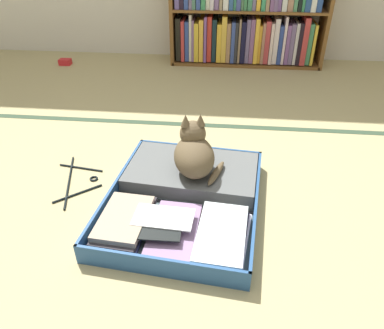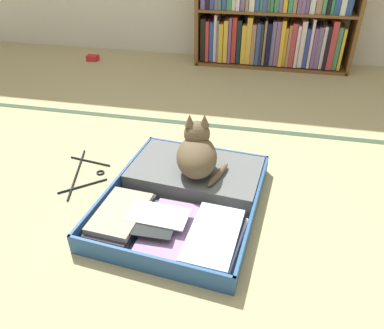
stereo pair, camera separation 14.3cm
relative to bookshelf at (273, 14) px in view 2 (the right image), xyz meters
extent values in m
plane|color=tan|center=(-0.35, -2.23, -0.43)|extent=(10.00, 10.00, 0.00)
cube|color=#324733|center=(-0.35, -1.24, -0.43)|extent=(4.80, 0.05, 0.00)
cube|color=brown|center=(-0.62, 0.00, 0.02)|extent=(0.03, 0.30, 0.90)
cube|color=brown|center=(0.65, 0.00, 0.02)|extent=(0.03, 0.30, 0.90)
cube|color=brown|center=(0.02, 0.00, -0.42)|extent=(1.27, 0.30, 0.02)
cube|color=brown|center=(0.02, 0.00, 0.02)|extent=(1.24, 0.30, 0.02)
cube|color=black|center=(-0.57, 0.01, -0.22)|extent=(0.04, 0.25, 0.35)
cube|color=#BF3737|center=(-0.53, 0.00, -0.23)|extent=(0.03, 0.25, 0.34)
cube|color=#304990|center=(-0.49, 0.00, -0.23)|extent=(0.03, 0.25, 0.33)
cube|color=beige|center=(-0.46, 0.01, -0.20)|extent=(0.02, 0.25, 0.38)
cube|color=slate|center=(-0.44, 0.00, -0.22)|extent=(0.02, 0.25, 0.34)
cube|color=gold|center=(-0.41, -0.01, -0.23)|extent=(0.04, 0.25, 0.32)
cube|color=yellow|center=(-0.37, 0.00, -0.22)|extent=(0.04, 0.25, 0.35)
cube|color=#794D8E|center=(-0.33, -0.01, -0.21)|extent=(0.02, 0.25, 0.37)
cube|color=red|center=(-0.30, 0.01, -0.21)|extent=(0.04, 0.25, 0.37)
cube|color=#15282E|center=(-0.26, 0.01, -0.22)|extent=(0.03, 0.25, 0.35)
cube|color=gold|center=(-0.22, 0.00, -0.23)|extent=(0.04, 0.25, 0.32)
cube|color=gold|center=(-0.18, 0.00, -0.20)|extent=(0.04, 0.25, 0.38)
cube|color=#A27750|center=(-0.14, 0.00, -0.23)|extent=(0.03, 0.25, 0.33)
cube|color=#374B8F|center=(-0.10, -0.01, -0.23)|extent=(0.03, 0.25, 0.33)
cube|color=#292A2C|center=(-0.07, -0.01, -0.23)|extent=(0.02, 0.25, 0.33)
cube|color=#8D7459|center=(-0.04, 0.00, -0.21)|extent=(0.02, 0.25, 0.36)
cube|color=black|center=(-0.01, 0.00, -0.22)|extent=(0.04, 0.25, 0.34)
cube|color=slate|center=(0.02, 0.00, -0.21)|extent=(0.03, 0.25, 0.36)
cube|color=#7E5482|center=(0.06, 0.00, -0.21)|extent=(0.03, 0.25, 0.36)
cube|color=yellow|center=(0.10, -0.01, -0.21)|extent=(0.03, 0.25, 0.37)
cube|color=gold|center=(0.13, 0.01, -0.24)|extent=(0.02, 0.25, 0.31)
cube|color=#A06E54|center=(0.15, -0.01, -0.23)|extent=(0.02, 0.25, 0.33)
cube|color=#B33B3E|center=(0.19, 0.00, -0.22)|extent=(0.04, 0.25, 0.35)
cube|color=beige|center=(0.22, -0.01, -0.23)|extent=(0.03, 0.25, 0.33)
cube|color=silver|center=(0.26, 0.00, -0.21)|extent=(0.04, 0.25, 0.37)
cube|color=navy|center=(0.30, 0.00, -0.24)|extent=(0.03, 0.25, 0.31)
cube|color=silver|center=(0.33, 0.00, -0.20)|extent=(0.02, 0.25, 0.39)
cube|color=#79508D|center=(0.36, 0.00, -0.23)|extent=(0.03, 0.25, 0.32)
cube|color=slate|center=(0.39, 0.00, -0.23)|extent=(0.03, 0.25, 0.33)
cube|color=silver|center=(0.43, 0.00, -0.23)|extent=(0.03, 0.25, 0.34)
cube|color=black|center=(0.46, -0.01, -0.22)|extent=(0.03, 0.25, 0.34)
cube|color=#BE3A39|center=(0.49, -0.01, -0.20)|extent=(0.04, 0.25, 0.38)
cube|color=#418657|center=(0.54, 0.00, -0.23)|extent=(0.03, 0.25, 0.33)
cube|color=gold|center=(0.57, 0.00, -0.23)|extent=(0.02, 0.25, 0.33)
cube|color=#254F85|center=(-0.31, -2.23, -0.42)|extent=(0.67, 0.45, 0.01)
cube|color=#254F85|center=(-0.33, -2.42, -0.38)|extent=(0.64, 0.07, 0.09)
cube|color=#254F85|center=(-0.62, -2.20, -0.38)|extent=(0.05, 0.39, 0.09)
cube|color=#254F85|center=(0.00, -2.26, -0.38)|extent=(0.05, 0.39, 0.09)
cube|color=#45565A|center=(-0.31, -2.23, -0.41)|extent=(0.65, 0.43, 0.01)
cube|color=#254F85|center=(-0.27, -1.84, -0.42)|extent=(0.67, 0.45, 0.01)
cube|color=#254F85|center=(-0.25, -1.65, -0.38)|extent=(0.64, 0.07, 0.09)
cube|color=#254F85|center=(-0.58, -1.81, -0.38)|extent=(0.05, 0.39, 0.09)
cube|color=#254F85|center=(0.04, -1.87, -0.38)|extent=(0.05, 0.39, 0.09)
cube|color=#45565A|center=(-0.27, -1.84, -0.41)|extent=(0.65, 0.43, 0.01)
cylinder|color=black|center=(-0.29, -2.04, -0.41)|extent=(0.62, 0.08, 0.02)
cube|color=#3A417B|center=(-0.51, -2.22, -0.40)|extent=(0.20, 0.35, 0.02)
cube|color=#2F2C30|center=(-0.51, -2.20, -0.38)|extent=(0.21, 0.34, 0.02)
cube|color=tan|center=(-0.51, -2.21, -0.36)|extent=(0.20, 0.30, 0.02)
cube|color=tan|center=(-0.30, -2.23, -0.40)|extent=(0.22, 0.34, 0.01)
cube|color=gray|center=(-0.31, -2.22, -0.39)|extent=(0.20, 0.33, 0.02)
cube|color=tan|center=(-0.11, -2.26, -0.40)|extent=(0.22, 0.36, 0.01)
cube|color=silver|center=(-0.11, -2.25, -0.39)|extent=(0.22, 0.32, 0.01)
cube|color=black|center=(-0.12, -2.26, -0.37)|extent=(0.22, 0.32, 0.01)
cube|color=silver|center=(-0.12, -2.26, -0.35)|extent=(0.21, 0.35, 0.02)
cube|color=white|center=(-0.35, -2.20, -0.35)|extent=(0.25, 0.15, 0.01)
cube|color=black|center=(-0.39, -2.24, -0.35)|extent=(0.23, 0.17, 0.01)
cube|color=#5A5F5F|center=(-0.27, -1.84, -0.38)|extent=(0.64, 0.42, 0.08)
torus|color=white|center=(-0.20, -1.84, -0.34)|extent=(0.11, 0.11, 0.01)
cylinder|color=black|center=(-0.43, -1.65, -0.38)|extent=(0.02, 0.02, 0.08)
cylinder|color=black|center=(-0.08, -1.68, -0.38)|extent=(0.02, 0.02, 0.08)
cube|color=white|center=(-0.11, -2.44, -0.39)|extent=(0.04, 0.01, 0.02)
cube|color=#DE3B34|center=(-0.42, -2.41, -0.39)|extent=(0.03, 0.01, 0.02)
cube|color=green|center=(-0.31, -2.42, -0.37)|extent=(0.03, 0.00, 0.02)
ellipsoid|color=brown|center=(-0.26, -1.88, -0.25)|extent=(0.23, 0.30, 0.16)
ellipsoid|color=brown|center=(-0.27, -1.81, -0.29)|extent=(0.14, 0.12, 0.09)
sphere|color=brown|center=(-0.27, -1.83, -0.17)|extent=(0.12, 0.12, 0.12)
cone|color=brown|center=(-0.24, -1.82, -0.10)|extent=(0.05, 0.05, 0.05)
cone|color=brown|center=(-0.30, -1.84, -0.10)|extent=(0.05, 0.05, 0.05)
sphere|color=yellow|center=(-0.26, -1.77, -0.16)|extent=(0.02, 0.02, 0.02)
sphere|color=yellow|center=(-0.30, -1.78, -0.16)|extent=(0.02, 0.02, 0.02)
ellipsoid|color=brown|center=(-0.15, -1.91, -0.32)|extent=(0.09, 0.20, 0.03)
cylinder|color=black|center=(-0.87, -1.90, -0.42)|extent=(0.13, 0.42, 0.01)
cylinder|color=black|center=(-0.85, -1.79, -0.42)|extent=(0.24, 0.04, 0.01)
cylinder|color=black|center=(-0.79, -1.99, -0.42)|extent=(0.19, 0.16, 0.01)
torus|color=black|center=(-0.76, -1.87, -0.42)|extent=(0.05, 0.05, 0.01)
cube|color=red|center=(-1.56, -0.21, -0.40)|extent=(0.10, 0.07, 0.05)
camera|label=1|loc=(-0.13, -3.28, 0.64)|focal=34.31mm
camera|label=2|loc=(0.01, -3.26, 0.64)|focal=34.31mm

